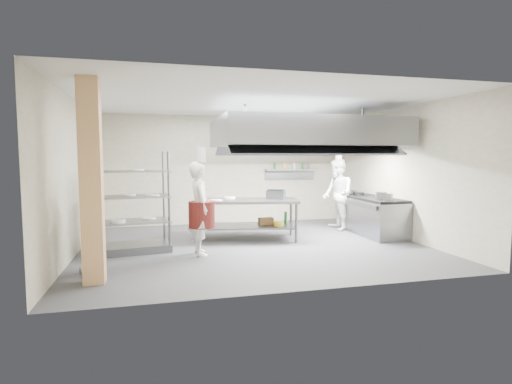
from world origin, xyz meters
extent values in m
plane|color=#2F2F31|center=(0.00, 0.00, 0.00)|extent=(7.00, 7.00, 0.00)
plane|color=silver|center=(0.00, 0.00, 3.00)|extent=(7.00, 7.00, 0.00)
plane|color=gray|center=(0.00, 3.00, 1.50)|extent=(7.00, 0.00, 7.00)
plane|color=gray|center=(-3.50, 0.00, 1.50)|extent=(0.00, 6.00, 6.00)
plane|color=gray|center=(3.50, 0.00, 1.50)|extent=(0.00, 6.00, 6.00)
cube|color=#E2AC74|center=(-2.90, -1.90, 1.50)|extent=(0.30, 0.30, 3.00)
cube|color=gray|center=(1.30, 0.40, 2.40)|extent=(4.00, 2.50, 0.60)
cube|color=white|center=(0.40, 0.40, 2.08)|extent=(1.60, 0.12, 0.04)
cube|color=white|center=(2.20, 0.40, 2.08)|extent=(1.60, 0.12, 0.04)
cube|color=gray|center=(1.80, 2.84, 1.50)|extent=(1.50, 0.28, 0.04)
cube|color=gray|center=(-0.02, 0.65, 0.88)|extent=(2.45, 1.38, 0.06)
cube|color=slate|center=(-0.02, 0.65, 0.30)|extent=(2.25, 1.26, 0.04)
cube|color=gray|center=(3.08, 0.50, 0.42)|extent=(0.80, 2.00, 0.84)
cube|color=black|center=(3.08, 0.50, 0.87)|extent=(0.78, 1.96, 0.06)
imported|color=white|center=(-1.20, -0.56, 0.89)|extent=(0.49, 0.69, 1.78)
imported|color=silver|center=(2.50, 1.23, 0.91)|extent=(0.77, 0.94, 1.83)
imported|color=white|center=(-3.00, -1.36, 0.81)|extent=(0.71, 1.03, 1.62)
cube|color=slate|center=(0.66, 0.60, 1.01)|extent=(0.50, 0.47, 0.20)
cube|color=olive|center=(0.45, 0.69, 0.39)|extent=(0.33, 0.23, 0.14)
cylinder|color=gray|center=(2.94, -0.09, 0.99)|extent=(0.26, 0.26, 0.18)
cylinder|color=white|center=(-2.40, 0.02, 0.63)|extent=(0.28, 0.28, 0.05)
camera|label=1|loc=(-1.98, -8.10, 1.86)|focal=28.00mm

